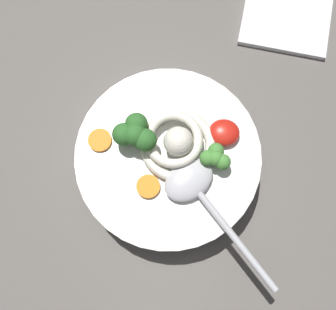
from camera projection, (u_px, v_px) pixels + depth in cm
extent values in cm
cube|color=#5B5651|center=(156.00, 195.00, 51.86)|extent=(106.08, 106.08, 3.98)
cylinder|color=white|center=(168.00, 160.00, 48.27)|extent=(21.94, 21.94, 5.17)
cylinder|color=#B27A33|center=(168.00, 159.00, 48.07)|extent=(19.31, 19.31, 4.75)
torus|color=silver|center=(178.00, 145.00, 45.40)|extent=(8.79, 8.79, 1.21)
torus|color=silver|center=(173.00, 139.00, 44.55)|extent=(9.42, 9.42, 1.09)
sphere|color=silver|center=(178.00, 142.00, 43.86)|extent=(3.41, 3.41, 3.41)
ellipsoid|color=#B7B7BC|center=(189.00, 180.00, 44.28)|extent=(7.40, 7.30, 1.60)
cylinder|color=#B7B7BC|center=(231.00, 233.00, 42.94)|extent=(10.74, 11.59, 0.80)
ellipsoid|color=red|center=(224.00, 132.00, 45.53)|extent=(3.59, 3.24, 1.62)
cylinder|color=#7A9E60|center=(136.00, 140.00, 45.44)|extent=(1.33, 1.33, 1.42)
sphere|color=#2D6628|center=(135.00, 135.00, 43.47)|extent=(2.61, 2.61, 2.61)
sphere|color=#2D6628|center=(124.00, 134.00, 43.73)|extent=(2.61, 2.61, 2.61)
sphere|color=#2D6628|center=(145.00, 140.00, 43.46)|extent=(2.61, 2.61, 2.61)
sphere|color=#2D6628|center=(136.00, 124.00, 43.95)|extent=(2.61, 2.61, 2.61)
cylinder|color=#7A9E60|center=(214.00, 161.00, 45.09)|extent=(0.92, 0.92, 0.99)
sphere|color=#478938|center=(216.00, 158.00, 43.72)|extent=(1.81, 1.81, 1.81)
sphere|color=#478938|center=(207.00, 158.00, 43.90)|extent=(1.81, 1.81, 1.81)
sphere|color=#478938|center=(223.00, 162.00, 43.71)|extent=(1.81, 1.81, 1.81)
sphere|color=#478938|center=(216.00, 151.00, 44.06)|extent=(1.81, 1.81, 1.81)
cylinder|color=orange|center=(100.00, 140.00, 45.93)|extent=(2.78, 2.78, 0.44)
cylinder|color=orange|center=(148.00, 190.00, 44.56)|extent=(2.73, 2.73, 0.51)
cube|color=white|center=(286.00, 18.00, 55.11)|extent=(13.24, 11.64, 0.80)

